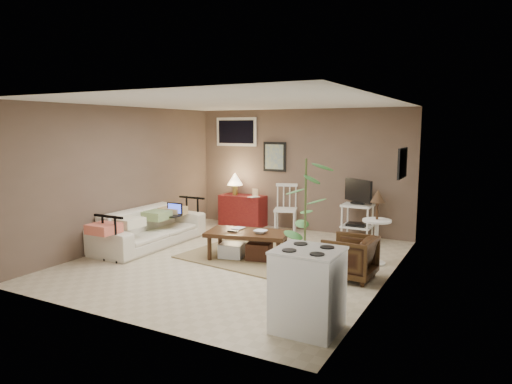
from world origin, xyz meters
The scene contains 20 objects.
floor centered at (0.00, 0.00, 0.00)m, with size 5.00×5.00×0.00m, color #C1B293.
art_back centered at (-0.55, 2.48, 1.45)m, with size 0.50×0.03×0.60m, color black.
art_right centered at (2.23, 1.05, 1.52)m, with size 0.03×0.60×0.45m, color black.
window centered at (-1.45, 2.48, 1.95)m, with size 0.96×0.03×0.60m, color silver.
rug centered at (0.27, 0.43, 0.01)m, with size 2.31×1.85×0.02m, color #8F7753.
coffee_table centered at (0.11, 0.13, 0.26)m, with size 1.36×0.90×0.47m.
sofa centered at (-1.80, 0.10, 0.42)m, with size 2.17×0.63×0.85m, color silver.
sofa_pillows centered at (-1.75, -0.15, 0.52)m, with size 0.42×2.06×0.15m, color #F6F1CB, non-canonical shape.
sofa_end_rails centered at (-1.68, 0.10, 0.36)m, with size 0.58×2.17×0.73m, color black, non-canonical shape.
laptop centered at (-1.59, 0.47, 0.55)m, with size 0.33×0.24×0.23m.
red_console centered at (-1.21, 2.29, 0.38)m, with size 0.96×0.43×1.11m.
spindle_chair centered at (-0.15, 2.16, 0.44)m, with size 0.54×0.54×0.94m.
tv_stand centered at (1.29, 2.09, 0.59)m, with size 0.59×0.43×1.12m.
side_table centered at (1.94, 0.83, 0.70)m, with size 0.42×0.42×1.13m.
armchair centered at (1.78, 0.01, 0.32)m, with size 0.63×0.59×0.65m, color #331F0E.
potted_plant centered at (1.53, -1.00, 0.91)m, with size 0.43×0.43×1.71m.
stove centered at (1.86, -1.75, 0.42)m, with size 0.65×0.61×0.85m.
bowl centered at (0.35, 0.12, 0.55)m, with size 0.20×0.05×0.20m, color black.
book_table centered at (-0.18, 0.24, 0.55)m, with size 0.15×0.02×0.21m, color black.
book_console centered at (-0.92, 2.16, 0.75)m, with size 0.16×0.02×0.22m, color black.
Camera 1 is at (3.47, -5.88, 2.04)m, focal length 32.00 mm.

